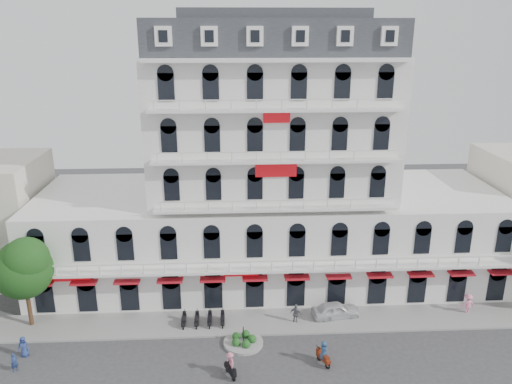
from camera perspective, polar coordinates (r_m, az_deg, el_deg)
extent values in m
cube|color=gray|center=(44.66, 2.42, -14.55)|extent=(53.00, 4.00, 0.16)
cube|color=silver|center=(50.53, 1.56, -4.77)|extent=(45.00, 14.00, 9.00)
cube|color=silver|center=(47.31, 1.67, 7.58)|extent=(22.00, 12.00, 13.00)
cube|color=#2D3035|center=(46.50, 1.77, 17.31)|extent=(21.56, 11.76, 3.00)
cube|color=#2D3035|center=(46.50, 1.79, 19.66)|extent=(15.84, 8.64, 0.80)
cube|color=#B31622|center=(44.21, 2.30, -9.77)|extent=(40.50, 1.00, 0.15)
cube|color=#B90B13|center=(41.94, 2.30, 2.67)|extent=(3.50, 0.10, 1.40)
cylinder|color=gray|center=(42.00, -1.45, -16.84)|extent=(3.20, 3.20, 0.24)
cylinder|color=black|center=(41.56, -1.46, -15.96)|extent=(0.08, 0.08, 1.40)
sphere|color=#1B511D|center=(41.83, -0.46, -16.45)|extent=(0.70, 0.70, 0.70)
sphere|color=#1B511D|center=(42.36, -1.17, -15.95)|extent=(0.70, 0.70, 0.70)
sphere|color=#1B511D|center=(42.15, -2.26, -16.16)|extent=(0.70, 0.70, 0.70)
sphere|color=#1B511D|center=(41.48, -2.27, -16.80)|extent=(0.70, 0.70, 0.70)
sphere|color=#1B511D|center=(41.26, -1.14, -17.00)|extent=(0.70, 0.70, 0.70)
cylinder|color=#382314|center=(47.26, -24.49, -11.84)|extent=(0.36, 0.36, 3.74)
sphere|color=#113611|center=(45.74, -25.05, -8.13)|extent=(4.76, 4.76, 4.76)
sphere|color=#113611|center=(44.85, -24.78, -7.05)|extent=(3.74, 3.74, 3.74)
sphere|color=#113611|center=(45.86, -25.50, -7.18)|extent=(3.40, 3.40, 3.40)
imported|color=silver|center=(45.47, 9.11, -13.18)|extent=(4.45, 2.32, 1.45)
cube|color=maroon|center=(40.03, 7.70, -18.27)|extent=(0.94, 1.51, 0.35)
torus|color=black|center=(40.54, 7.22, -18.19)|extent=(0.36, 0.60, 0.60)
torus|color=black|center=(39.83, 8.16, -18.99)|extent=(0.36, 0.60, 0.60)
imported|color=navy|center=(39.63, 7.74, -17.50)|extent=(0.76, 0.89, 1.54)
cube|color=black|center=(38.66, -2.96, -19.62)|extent=(0.93, 1.51, 0.35)
torus|color=black|center=(38.43, -2.60, -20.39)|extent=(0.35, 0.60, 0.60)
torus|color=black|center=(39.22, -3.30, -19.48)|extent=(0.35, 0.60, 0.60)
imported|color=#C76981|center=(38.25, -2.98, -18.82)|extent=(0.93, 1.15, 1.55)
imported|color=navy|center=(44.11, -25.03, -15.73)|extent=(0.88, 0.61, 1.71)
imported|color=slate|center=(44.17, 4.58, -13.73)|extent=(1.15, 0.92, 1.82)
imported|color=pink|center=(49.05, 23.05, -11.70)|extent=(1.32, 0.86, 1.93)
imported|color=navy|center=(42.83, -25.89, -17.11)|extent=(0.66, 0.64, 1.53)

